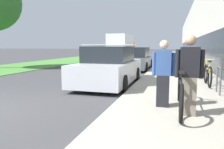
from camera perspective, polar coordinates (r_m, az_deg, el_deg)
sidewalk_slab at (r=24.70m, az=16.50°, el=3.63°), size 3.41×70.00×0.10m
lawn_strip at (r=30.79m, az=-5.32°, el=4.54°), size 5.03×70.00×0.03m
tandem_bicycle at (r=5.22m, az=17.37°, el=-4.56°), size 0.52×2.52×0.98m
person_rider at (r=4.85m, az=19.48°, el=-0.20°), size 0.58×0.23×1.70m
person_bystander at (r=5.38m, az=13.25°, el=0.21°), size 0.54×0.21×1.60m
bike_rack_hoop at (r=7.46m, az=26.13°, el=-0.64°), size 0.05×0.60×0.84m
cruiser_bike_nearest at (r=8.89m, az=23.73°, el=-0.04°), size 0.52×1.78×0.96m
cruiser_bike_middle at (r=11.19m, az=21.63°, el=1.52°), size 0.52×1.84×0.98m
cruiser_bike_farthest at (r=13.34m, az=21.40°, el=2.40°), size 0.52×1.86×0.98m
parked_sedan_curbside at (r=8.87m, az=-0.70°, el=1.89°), size 2.01×4.44×1.62m
vintage_roadster_curbside at (r=14.98m, az=6.25°, el=3.98°), size 1.91×4.79×1.48m
moving_truck at (r=29.45m, az=2.59°, el=7.38°), size 2.45×7.46×3.03m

